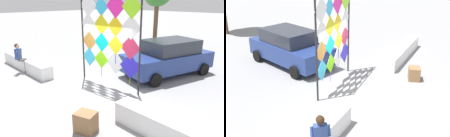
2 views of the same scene
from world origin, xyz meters
TOP-DOWN VIEW (x-y plane):
  - ground at (0.00, 0.00)m, footprint 120.00×120.00m
  - plaza_ledge_left at (-4.51, -0.54)m, footprint 4.49×0.58m
  - kite_display_rack at (0.09, 1.05)m, footprint 3.20×0.31m
  - seated_vendor at (-4.26, -0.88)m, footprint 0.71×0.69m
  - parked_car at (1.12, 4.05)m, footprint 3.04×4.76m
  - cardboard_box_large at (2.05, -1.76)m, footprint 0.68×0.62m

SIDE VIEW (x-z plane):
  - ground at x=0.00m, z-range 0.00..0.00m
  - cardboard_box_large at x=2.05m, z-range 0.00..0.57m
  - plaza_ledge_left at x=-4.51m, z-range 0.00..0.63m
  - seated_vendor at x=-4.26m, z-range 0.13..1.60m
  - parked_car at x=1.12m, z-range 0.01..1.73m
  - kite_display_rack at x=0.09m, z-range 0.31..4.12m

